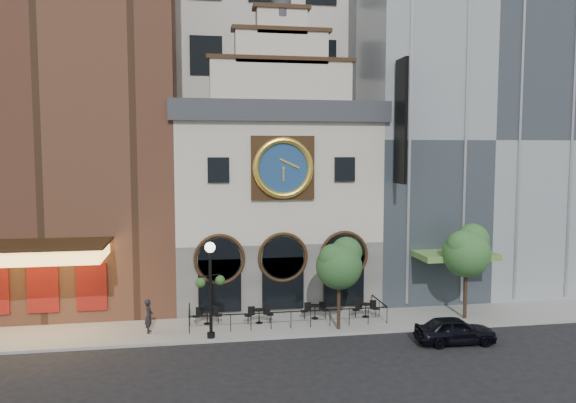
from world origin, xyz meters
The scene contains 16 objects.
ground centered at (0.00, 0.00, 0.00)m, with size 120.00×120.00×0.00m, color black.
sidewalk centered at (0.00, 2.50, 0.07)m, with size 44.00×5.00×0.15m, color gray.
clock_building centered at (0.00, 7.82, 6.69)m, with size 12.60×8.78×18.65m.
theater_building centered at (-13.00, 9.96, 12.60)m, with size 14.00×15.60×25.00m.
retail_building centered at (12.99, 9.99, 10.14)m, with size 14.00×14.40×20.00m.
office_tower centered at (0.00, 20.00, 20.00)m, with size 20.00×16.00×40.00m, color beige.
cafe_railing centered at (0.00, 2.50, 0.60)m, with size 10.60×2.60×0.90m, color black, non-canonical shape.
bistro_0 centered at (-4.35, 2.70, 0.61)m, with size 1.58×0.68×0.90m.
bistro_1 centered at (-1.56, 2.37, 0.61)m, with size 1.58×0.68×0.90m.
bistro_2 centered at (1.62, 2.69, 0.61)m, with size 1.58×0.68×0.90m.
bistro_3 centered at (4.51, 2.51, 0.61)m, with size 1.58×0.68×0.90m.
car_right centered at (7.67, -2.04, 0.67)m, with size 1.59×3.95×1.35m, color black.
pedestrian centered at (-7.34, 1.72, 1.03)m, with size 0.64×0.42×1.75m, color black.
lamppost centered at (-4.22, 0.40, 3.15)m, with size 1.48×0.89×4.85m.
tree_left centered at (2.50, 0.72, 3.70)m, with size 2.51×2.42×4.84m.
tree_right centered at (9.99, 1.44, 4.03)m, with size 2.75×2.65×5.29m.
Camera 1 is at (-4.98, -27.29, 9.44)m, focal length 35.00 mm.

